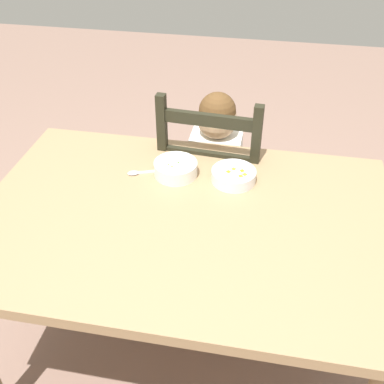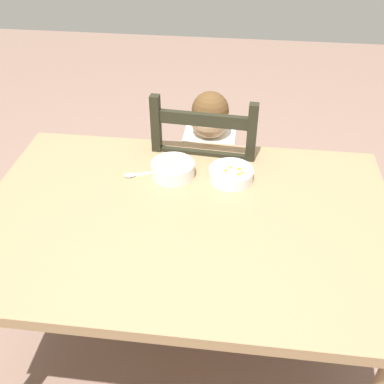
{
  "view_description": "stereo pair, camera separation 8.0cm",
  "coord_description": "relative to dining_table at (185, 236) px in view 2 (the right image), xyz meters",
  "views": [
    {
      "loc": [
        0.26,
        -1.2,
        1.75
      ],
      "look_at": [
        0.02,
        0.07,
        0.79
      ],
      "focal_mm": 43.88,
      "sensor_mm": 36.0,
      "label": 1
    },
    {
      "loc": [
        0.18,
        -1.21,
        1.75
      ],
      "look_at": [
        0.02,
        0.07,
        0.79
      ],
      "focal_mm": 43.88,
      "sensor_mm": 36.0,
      "label": 2
    }
  ],
  "objects": [
    {
      "name": "dining_chair",
      "position": [
        0.03,
        0.53,
        -0.19
      ],
      "size": [
        0.45,
        0.45,
        0.98
      ],
      "color": "black",
      "rests_on": "ground"
    },
    {
      "name": "ground_plane",
      "position": [
        0.0,
        0.0,
        -0.64
      ],
      "size": [
        8.0,
        8.0,
        0.0
      ],
      "primitive_type": "plane",
      "color": "#84675A"
    },
    {
      "name": "child_figure",
      "position": [
        0.03,
        0.53,
        -0.03
      ],
      "size": [
        0.32,
        0.31,
        0.93
      ],
      "color": "white",
      "rests_on": "ground"
    },
    {
      "name": "bowl_of_carrots",
      "position": [
        0.14,
        0.23,
        0.12
      ],
      "size": [
        0.16,
        0.16,
        0.05
      ],
      "color": "white",
      "rests_on": "dining_table"
    },
    {
      "name": "spoon",
      "position": [
        -0.22,
        0.21,
        0.1
      ],
      "size": [
        0.14,
        0.07,
        0.01
      ],
      "color": "silver",
      "rests_on": "dining_table"
    },
    {
      "name": "dining_table",
      "position": [
        0.0,
        0.0,
        0.0
      ],
      "size": [
        1.42,
        0.97,
        0.74
      ],
      "color": "#9A7A55",
      "rests_on": "ground"
    },
    {
      "name": "bowl_of_peas",
      "position": [
        -0.08,
        0.23,
        0.12
      ],
      "size": [
        0.16,
        0.16,
        0.06
      ],
      "color": "white",
      "rests_on": "dining_table"
    }
  ]
}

